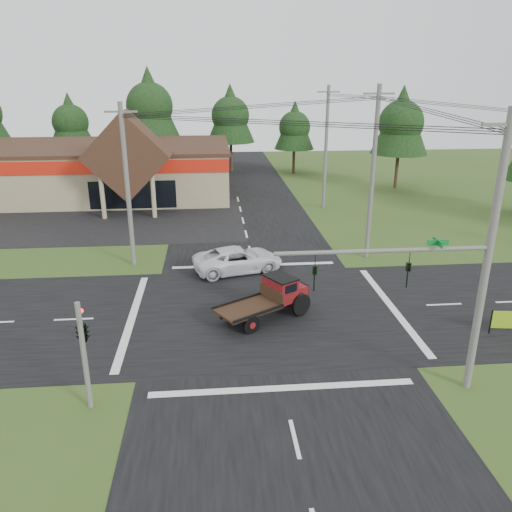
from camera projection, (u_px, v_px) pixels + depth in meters
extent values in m
plane|color=#364F1C|center=(265.00, 312.00, 26.77)|extent=(120.00, 120.00, 0.00)
cube|color=black|center=(265.00, 312.00, 26.77)|extent=(12.00, 120.00, 0.02)
cube|color=black|center=(265.00, 312.00, 26.77)|extent=(120.00, 12.00, 0.02)
cube|color=black|center=(82.00, 221.00, 43.39)|extent=(28.00, 14.00, 0.02)
cube|color=tan|center=(85.00, 171.00, 52.68)|extent=(30.00, 15.00, 5.00)
cube|color=#362316|center=(82.00, 146.00, 51.81)|extent=(30.40, 15.40, 0.30)
cube|color=#A1190C|center=(63.00, 168.00, 45.06)|extent=(30.00, 0.12, 1.20)
cube|color=#362316|center=(128.00, 155.00, 44.27)|extent=(7.78, 4.00, 7.78)
cylinder|color=tan|center=(102.00, 197.00, 43.61)|extent=(0.40, 0.40, 4.00)
cylinder|color=tan|center=(153.00, 196.00, 43.98)|extent=(0.40, 0.40, 4.00)
cube|color=black|center=(133.00, 195.00, 46.48)|extent=(8.00, 0.08, 2.60)
cylinder|color=#595651|center=(479.00, 309.00, 19.19)|extent=(0.24, 0.24, 7.00)
cylinder|color=#595651|center=(384.00, 251.00, 18.00)|extent=(8.00, 0.16, 0.16)
imported|color=black|center=(408.00, 275.00, 18.42)|extent=(0.16, 0.20, 1.00)
imported|color=black|center=(314.00, 279.00, 18.13)|extent=(0.16, 0.20, 1.00)
cube|color=#0C6626|center=(438.00, 243.00, 18.08)|extent=(0.80, 0.04, 0.22)
cylinder|color=#595651|center=(84.00, 357.00, 18.37)|extent=(0.20, 0.20, 4.40)
imported|color=black|center=(81.00, 318.00, 18.05)|extent=(0.53, 2.48, 1.00)
sphere|color=#FF0C0C|center=(81.00, 311.00, 18.12)|extent=(0.18, 0.18, 0.18)
cylinder|color=#595651|center=(487.00, 260.00, 18.50)|extent=(0.30, 0.30, 11.00)
cube|color=#595651|center=(510.00, 124.00, 16.84)|extent=(2.00, 0.12, 0.12)
cylinder|color=#595651|center=(127.00, 187.00, 31.81)|extent=(0.30, 0.30, 10.50)
cube|color=#595651|center=(121.00, 112.00, 30.23)|extent=(2.00, 0.12, 0.12)
cylinder|color=#595651|center=(373.00, 175.00, 32.98)|extent=(0.30, 0.30, 11.50)
cube|color=#595651|center=(379.00, 94.00, 31.22)|extent=(2.00, 0.12, 0.12)
cylinder|color=#595651|center=(326.00, 149.00, 46.14)|extent=(0.30, 0.30, 11.20)
cube|color=#595651|center=(329.00, 92.00, 44.44)|extent=(2.00, 0.12, 0.12)
cylinder|color=#332316|center=(75.00, 160.00, 63.84)|extent=(0.36, 0.36, 3.50)
cone|color=black|center=(70.00, 120.00, 62.12)|extent=(5.60, 5.60, 6.60)
sphere|color=black|center=(70.00, 122.00, 62.22)|extent=(4.40, 4.40, 4.40)
cylinder|color=#332316|center=(153.00, 156.00, 63.56)|extent=(0.36, 0.36, 4.55)
cone|color=black|center=(149.00, 103.00, 61.32)|extent=(7.28, 7.28, 8.58)
sphere|color=black|center=(150.00, 106.00, 61.46)|extent=(5.72, 5.72, 5.72)
cylinder|color=#332316|center=(231.00, 157.00, 65.45)|extent=(0.36, 0.36, 3.85)
cone|color=black|center=(230.00, 113.00, 63.56)|extent=(6.16, 6.16, 7.26)
sphere|color=black|center=(230.00, 116.00, 63.67)|extent=(4.84, 4.84, 4.84)
cylinder|color=#332316|center=(294.00, 161.00, 64.37)|extent=(0.36, 0.36, 3.15)
cone|color=black|center=(295.00, 125.00, 62.82)|extent=(5.04, 5.04, 5.94)
sphere|color=black|center=(295.00, 127.00, 62.91)|extent=(3.96, 3.96, 3.96)
cylinder|color=#332316|center=(396.00, 171.00, 55.72)|extent=(0.36, 0.36, 3.85)
cone|color=black|center=(401.00, 120.00, 53.83)|extent=(6.16, 6.16, 7.26)
sphere|color=black|center=(401.00, 123.00, 53.94)|extent=(4.84, 4.84, 4.84)
imported|color=white|center=(238.00, 259.00, 32.14)|extent=(6.21, 3.98, 1.59)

